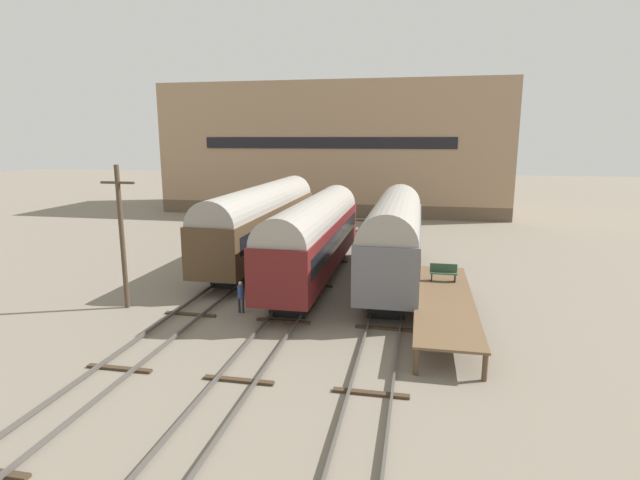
# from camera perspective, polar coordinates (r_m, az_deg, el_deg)

# --- Properties ---
(ground_plane) EXTENTS (200.00, 200.00, 0.00)m
(ground_plane) POSITION_cam_1_polar(r_m,az_deg,el_deg) (26.68, -2.46, -7.09)
(ground_plane) COLOR slate
(track_left) EXTENTS (2.60, 60.00, 0.26)m
(track_left) POSITION_cam_1_polar(r_m,az_deg,el_deg) (28.09, -11.92, -6.07)
(track_left) COLOR #4C4742
(track_left) RESTS_ON ground
(track_middle) EXTENTS (2.60, 60.00, 0.26)m
(track_middle) POSITION_cam_1_polar(r_m,az_deg,el_deg) (26.63, -2.47, -6.80)
(track_middle) COLOR #4C4742
(track_middle) RESTS_ON ground
(track_right) EXTENTS (2.60, 60.00, 0.26)m
(track_right) POSITION_cam_1_polar(r_m,az_deg,el_deg) (25.97, 7.79, -7.39)
(track_right) COLOR #4C4742
(track_right) RESTS_ON ground
(train_car_grey) EXTENTS (3.05, 15.33, 5.28)m
(train_car_grey) POSITION_cam_1_polar(r_m,az_deg,el_deg) (29.56, 8.50, 0.64)
(train_car_grey) COLOR black
(train_car_grey) RESTS_ON ground
(train_car_brown) EXTENTS (3.05, 18.86, 5.33)m
(train_car_brown) POSITION_cam_1_polar(r_m,az_deg,el_deg) (35.44, -6.57, 2.56)
(train_car_brown) COLOR black
(train_car_brown) RESTS_ON ground
(train_car_maroon) EXTENTS (2.93, 16.64, 5.11)m
(train_car_maroon) POSITION_cam_1_polar(r_m,az_deg,el_deg) (29.88, -0.61, 0.72)
(train_car_maroon) COLOR black
(train_car_maroon) RESTS_ON ground
(station_platform) EXTENTS (2.72, 11.98, 1.13)m
(station_platform) POSITION_cam_1_polar(r_m,az_deg,el_deg) (24.38, 13.97, -6.68)
(station_platform) COLOR brown
(station_platform) RESTS_ON ground
(bench) EXTENTS (1.40, 0.40, 0.91)m
(bench) POSITION_cam_1_polar(r_m,az_deg,el_deg) (27.11, 13.93, -3.56)
(bench) COLOR #2D4C33
(bench) RESTS_ON station_platform
(person_worker) EXTENTS (0.32, 0.32, 1.62)m
(person_worker) POSITION_cam_1_polar(r_m,az_deg,el_deg) (25.10, -9.04, -6.11)
(person_worker) COLOR #282833
(person_worker) RESTS_ON ground
(utility_pole) EXTENTS (1.80, 0.24, 7.27)m
(utility_pole) POSITION_cam_1_polar(r_m,az_deg,el_deg) (26.76, -21.71, 0.55)
(utility_pole) COLOR #473828
(utility_pole) RESTS_ON ground
(warehouse_building) EXTENTS (39.12, 13.79, 14.63)m
(warehouse_building) POSITION_cam_1_polar(r_m,az_deg,el_deg) (61.35, 1.91, 10.41)
(warehouse_building) COLOR brown
(warehouse_building) RESTS_ON ground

